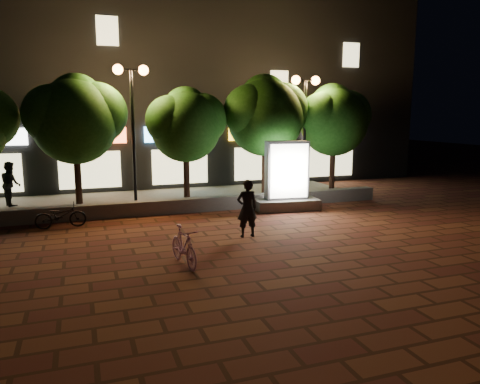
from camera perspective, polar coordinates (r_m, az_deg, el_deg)
name	(u,v)px	position (r m, az deg, el deg)	size (l,w,h in m)	color
ground	(213,241)	(12.88, -3.43, -6.13)	(80.00, 80.00, 0.00)	brown
retaining_wall	(182,206)	(16.60, -7.26, -1.70)	(16.00, 0.45, 0.50)	gray
sidewalk	(169,199)	(19.05, -8.84, -0.90)	(16.00, 5.00, 0.08)	gray
building_block	(144,86)	(25.19, -11.97, 12.89)	(28.00, 8.12, 11.30)	black
tree_left	(76,116)	(17.39, -19.85, 8.92)	(3.60, 3.00, 4.89)	black
tree_mid	(186,122)	(17.83, -6.73, 8.70)	(3.24, 2.70, 4.50)	black
tree_right	(266,113)	(18.84, 3.25, 9.86)	(3.72, 3.10, 5.07)	black
tree_far_right	(334,118)	(20.28, 11.72, 9.11)	(3.48, 2.90, 4.76)	black
street_lamp_left	(132,100)	(17.23, -13.37, 11.17)	(1.26, 0.36, 5.18)	black
street_lamp_right	(305,105)	(19.30, 8.16, 10.75)	(1.26, 0.36, 4.98)	black
ad_kiosk	(286,182)	(16.97, 5.84, 1.25)	(2.47, 1.44, 2.55)	gray
scooter_pink	(184,246)	(10.79, -7.06, -6.76)	(0.44, 1.55, 0.93)	#BD75A1
rider	(247,208)	(13.10, 0.89, -2.05)	(0.61, 0.40, 1.68)	black
scooter_parked	(61,216)	(15.26, -21.54, -2.76)	(0.53, 1.51, 0.80)	black
pedestrian	(11,184)	(19.26, -26.78, 0.94)	(0.82, 0.64, 1.69)	black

